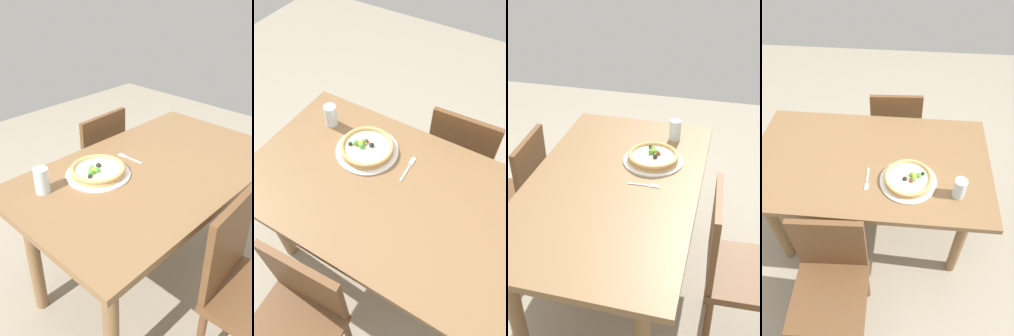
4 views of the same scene
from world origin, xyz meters
The scene contains 8 objects.
ground_plane centered at (0.00, 0.00, 0.00)m, with size 6.00×6.00×0.00m, color #9E937F.
dining_table centered at (0.00, 0.00, 0.66)m, with size 1.47×0.86×0.77m.
chair_near centered at (-0.12, -0.65, 0.49)m, with size 0.42×0.42×0.88m.
chair_far centered at (0.14, 0.65, 0.49)m, with size 0.42×0.42×0.88m.
plate centered at (-0.24, 0.15, 0.78)m, with size 0.33×0.33×0.01m, color white.
pizza centered at (-0.25, 0.15, 0.80)m, with size 0.28×0.28×0.05m.
fork centered at (-0.01, 0.17, 0.78)m, with size 0.02×0.17×0.00m.
drinking_glass centered at (-0.52, 0.22, 0.83)m, with size 0.07×0.07×0.12m, color silver.
Camera 3 is at (1.62, 0.52, 1.94)m, focal length 43.80 mm.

